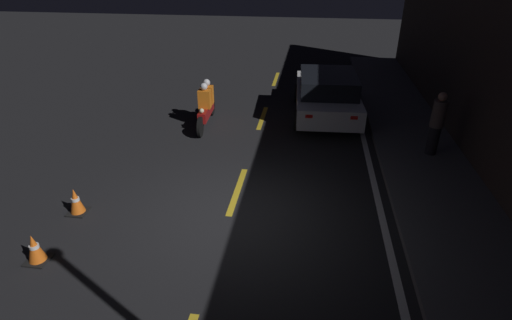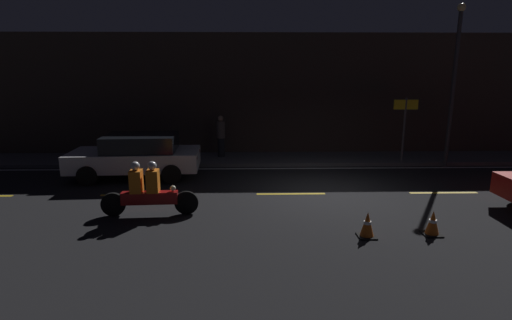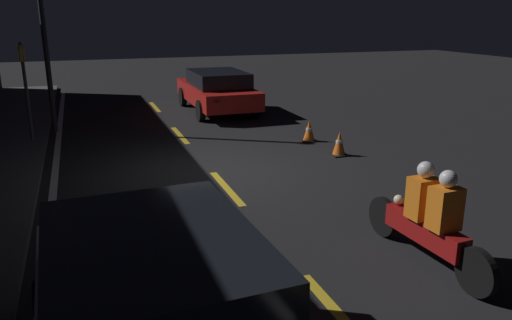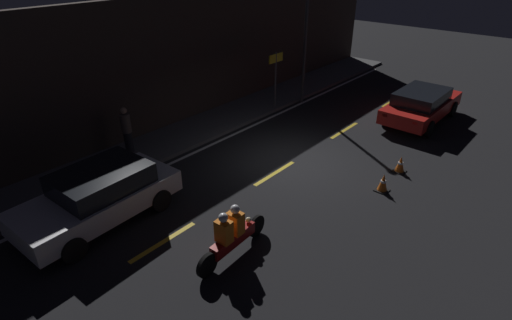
{
  "view_description": "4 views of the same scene",
  "coord_description": "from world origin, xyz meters",
  "px_view_note": "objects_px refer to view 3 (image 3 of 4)",
  "views": [
    {
      "loc": [
        6.53,
        1.49,
        4.79
      ],
      "look_at": [
        -0.68,
        0.47,
        0.98
      ],
      "focal_mm": 28.0,
      "sensor_mm": 36.0,
      "label": 1
    },
    {
      "loc": [
        -2.28,
        -11.09,
        3.5
      ],
      "look_at": [
        -2.03,
        -0.54,
        1.14
      ],
      "focal_mm": 28.0,
      "sensor_mm": 36.0,
      "label": 2
    },
    {
      "loc": [
        -9.6,
        2.46,
        3.19
      ],
      "look_at": [
        -1.72,
        -0.34,
        0.72
      ],
      "focal_mm": 35.0,
      "sensor_mm": 36.0,
      "label": 3
    },
    {
      "loc": [
        -9.91,
        -6.86,
        6.55
      ],
      "look_at": [
        -1.99,
        -0.04,
        0.91
      ],
      "focal_mm": 28.0,
      "sensor_mm": 36.0,
      "label": 4
    }
  ],
  "objects_px": {
    "traffic_cone_mid": "(309,131)",
    "shop_sign": "(24,72)",
    "sedan_white": "(159,317)",
    "traffic_cone_near": "(339,144)",
    "taxi_red": "(217,90)",
    "street_lamp": "(41,11)",
    "motorcycle": "(430,219)"
  },
  "relations": [
    {
      "from": "motorcycle",
      "to": "shop_sign",
      "type": "bearing_deg",
      "value": 29.47
    },
    {
      "from": "sedan_white",
      "to": "motorcycle",
      "type": "bearing_deg",
      "value": 105.43
    },
    {
      "from": "motorcycle",
      "to": "shop_sign",
      "type": "xyz_separation_m",
      "value": [
        8.38,
        5.32,
        1.18
      ]
    },
    {
      "from": "shop_sign",
      "to": "taxi_red",
      "type": "bearing_deg",
      "value": -63.25
    },
    {
      "from": "street_lamp",
      "to": "sedan_white",
      "type": "bearing_deg",
      "value": -173.87
    },
    {
      "from": "taxi_red",
      "to": "shop_sign",
      "type": "relative_size",
      "value": 1.88
    },
    {
      "from": "taxi_red",
      "to": "street_lamp",
      "type": "xyz_separation_m",
      "value": [
        -1.33,
        5.06,
        2.5
      ]
    },
    {
      "from": "traffic_cone_near",
      "to": "shop_sign",
      "type": "xyz_separation_m",
      "value": [
        3.35,
        6.78,
        1.54
      ]
    },
    {
      "from": "traffic_cone_near",
      "to": "street_lamp",
      "type": "height_order",
      "value": "street_lamp"
    },
    {
      "from": "sedan_white",
      "to": "motorcycle",
      "type": "xyz_separation_m",
      "value": [
        1.2,
        -3.66,
        -0.13
      ]
    },
    {
      "from": "motorcycle",
      "to": "street_lamp",
      "type": "relative_size",
      "value": 0.41
    },
    {
      "from": "traffic_cone_mid",
      "to": "shop_sign",
      "type": "relative_size",
      "value": 0.23
    },
    {
      "from": "sedan_white",
      "to": "traffic_cone_near",
      "type": "xyz_separation_m",
      "value": [
        6.24,
        -5.12,
        -0.49
      ]
    },
    {
      "from": "taxi_red",
      "to": "traffic_cone_mid",
      "type": "bearing_deg",
      "value": -165.7
    },
    {
      "from": "taxi_red",
      "to": "motorcycle",
      "type": "relative_size",
      "value": 1.9
    },
    {
      "from": "traffic_cone_mid",
      "to": "motorcycle",
      "type": "bearing_deg",
      "value": 168.01
    },
    {
      "from": "motorcycle",
      "to": "shop_sign",
      "type": "height_order",
      "value": "shop_sign"
    },
    {
      "from": "taxi_red",
      "to": "shop_sign",
      "type": "xyz_separation_m",
      "value": [
        -2.79,
        5.53,
        1.08
      ]
    },
    {
      "from": "sedan_white",
      "to": "shop_sign",
      "type": "distance_m",
      "value": 9.78
    },
    {
      "from": "taxi_red",
      "to": "traffic_cone_near",
      "type": "distance_m",
      "value": 6.28
    },
    {
      "from": "sedan_white",
      "to": "traffic_cone_mid",
      "type": "bearing_deg",
      "value": 144.06
    },
    {
      "from": "traffic_cone_near",
      "to": "taxi_red",
      "type": "bearing_deg",
      "value": 11.47
    },
    {
      "from": "motorcycle",
      "to": "traffic_cone_near",
      "type": "bearing_deg",
      "value": -19.08
    },
    {
      "from": "shop_sign",
      "to": "motorcycle",
      "type": "bearing_deg",
      "value": -147.6
    },
    {
      "from": "sedan_white",
      "to": "shop_sign",
      "type": "height_order",
      "value": "shop_sign"
    },
    {
      "from": "traffic_cone_near",
      "to": "street_lamp",
      "type": "xyz_separation_m",
      "value": [
        4.81,
        6.31,
        2.96
      ]
    },
    {
      "from": "traffic_cone_near",
      "to": "shop_sign",
      "type": "bearing_deg",
      "value": 63.72
    },
    {
      "from": "sedan_white",
      "to": "shop_sign",
      "type": "xyz_separation_m",
      "value": [
        9.58,
        1.66,
        1.05
      ]
    },
    {
      "from": "shop_sign",
      "to": "street_lamp",
      "type": "height_order",
      "value": "street_lamp"
    },
    {
      "from": "sedan_white",
      "to": "traffic_cone_near",
      "type": "bearing_deg",
      "value": 137.91
    },
    {
      "from": "traffic_cone_near",
      "to": "traffic_cone_mid",
      "type": "distance_m",
      "value": 1.46
    },
    {
      "from": "motorcycle",
      "to": "street_lamp",
      "type": "xyz_separation_m",
      "value": [
        9.84,
        4.85,
        2.6
      ]
    }
  ]
}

